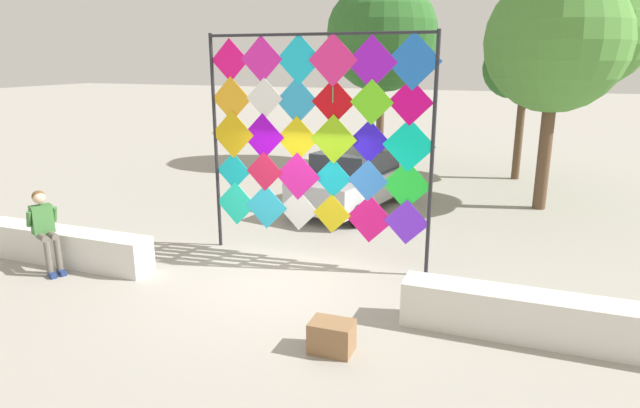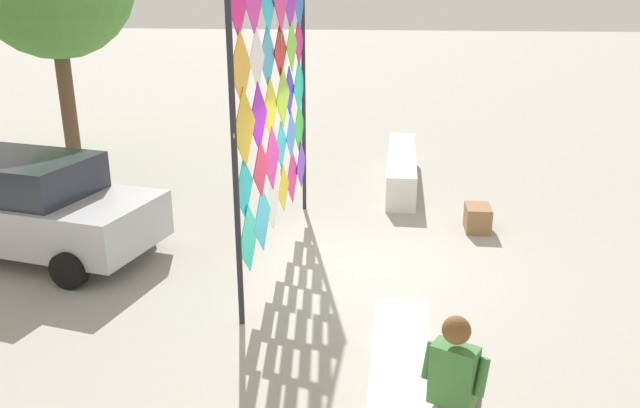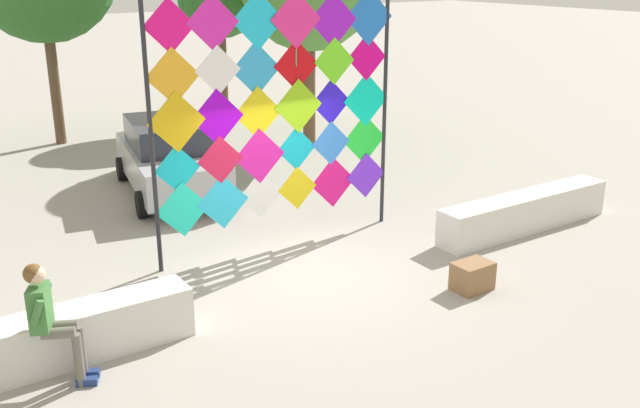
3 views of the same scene
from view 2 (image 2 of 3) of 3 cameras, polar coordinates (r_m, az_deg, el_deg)
ground at (r=9.44m, az=4.32°, el=-5.48°), size 120.00×120.00×0.00m
plaza_ledge_right at (r=13.36m, az=7.41°, el=3.26°), size 3.85×0.56×0.66m
kite_display_rack at (r=9.11m, az=-3.97°, el=9.83°), size 4.48×0.20×4.27m
seated_vendor at (r=5.39m, az=12.40°, el=-15.27°), size 0.73×0.62×1.51m
parked_car at (r=10.56m, az=-25.06°, el=-0.10°), size 2.47×4.18×1.53m
cardboard_box_large at (r=10.99m, az=14.14°, el=-1.25°), size 0.58×0.42×0.43m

